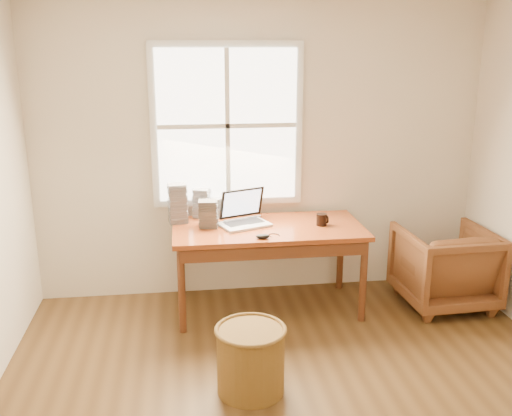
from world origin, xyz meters
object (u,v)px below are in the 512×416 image
(armchair, at_px, (445,267))
(coffee_mug, at_px, (322,220))
(desk, at_px, (268,229))
(cd_stack_a, at_px, (202,203))
(laptop, at_px, (244,207))
(wicker_stool, at_px, (251,360))

(armchair, height_order, coffee_mug, coffee_mug)
(desk, bearing_deg, coffee_mug, -3.70)
(cd_stack_a, bearing_deg, laptop, -40.98)
(desk, distance_m, wicker_stool, 1.35)
(armchair, relative_size, wicker_stool, 1.74)
(desk, xyz_separation_m, coffee_mug, (0.45, -0.03, 0.07))
(laptop, relative_size, cd_stack_a, 1.76)
(laptop, bearing_deg, armchair, -26.58)
(laptop, xyz_separation_m, cd_stack_a, (-0.34, 0.30, -0.03))
(laptop, height_order, coffee_mug, laptop)
(desk, distance_m, armchair, 1.60)
(coffee_mug, height_order, cd_stack_a, cd_stack_a)
(laptop, distance_m, coffee_mug, 0.66)
(wicker_stool, bearing_deg, cd_stack_a, 98.65)
(desk, relative_size, wicker_stool, 3.60)
(desk, height_order, laptop, laptop)
(cd_stack_a, bearing_deg, armchair, -12.44)
(coffee_mug, bearing_deg, armchair, -6.96)
(desk, xyz_separation_m, wicker_stool, (-0.30, -1.22, -0.51))
(armchair, relative_size, laptop, 1.68)
(armchair, bearing_deg, cd_stack_a, -14.87)
(armchair, relative_size, cd_stack_a, 2.96)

